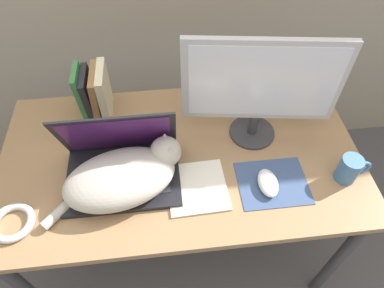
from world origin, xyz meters
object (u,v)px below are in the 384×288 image
at_px(cat, 124,176).
at_px(cable_coil, 12,223).
at_px(laptop, 122,165).
at_px(computer_mouse, 268,183).
at_px(book_row, 95,94).
at_px(external_monitor, 261,87).
at_px(mug, 350,169).
at_px(notepad, 197,187).

distance_m(cat, cable_coil, 0.37).
height_order(laptop, cat, laptop).
height_order(computer_mouse, book_row, book_row).
relative_size(laptop, book_row, 1.78).
bearing_deg(cable_coil, cat, 15.84).
bearing_deg(laptop, computer_mouse, -12.63).
bearing_deg(computer_mouse, cable_coil, -176.58).
xyz_separation_m(laptop, external_monitor, (0.49, 0.13, 0.18)).
xyz_separation_m(external_monitor, mug, (0.28, -0.24, -0.18)).
height_order(computer_mouse, cable_coil, computer_mouse).
xyz_separation_m(book_row, notepad, (0.35, -0.40, -0.10)).
distance_m(book_row, mug, 0.97).
relative_size(cat, computer_mouse, 4.07).
height_order(laptop, notepad, laptop).
xyz_separation_m(cable_coil, notepad, (0.60, 0.07, -0.01)).
bearing_deg(external_monitor, cat, -158.22).
xyz_separation_m(book_row, cable_coil, (-0.25, -0.47, -0.09)).
xyz_separation_m(laptop, notepad, (0.25, -0.09, -0.05)).
bearing_deg(notepad, book_row, 131.05).
bearing_deg(cat, notepad, -7.39).
bearing_deg(computer_mouse, mug, 0.97).
distance_m(notepad, mug, 0.52).
xyz_separation_m(computer_mouse, book_row, (-0.59, 0.42, 0.08)).
xyz_separation_m(book_row, mug, (0.87, -0.42, -0.05)).
relative_size(cat, book_row, 2.11).
xyz_separation_m(cat, computer_mouse, (0.48, -0.05, -0.05)).
xyz_separation_m(computer_mouse, notepad, (-0.24, 0.02, -0.02)).
xyz_separation_m(laptop, cable_coil, (-0.34, -0.16, -0.04)).
bearing_deg(notepad, computer_mouse, -4.86).
xyz_separation_m(notepad, mug, (0.52, -0.02, 0.05)).
bearing_deg(mug, cat, 176.48).
height_order(external_monitor, book_row, external_monitor).
bearing_deg(cable_coil, book_row, 62.56).
relative_size(book_row, mug, 1.91).
bearing_deg(notepad, laptop, 160.34).
height_order(cable_coil, mug, mug).
relative_size(book_row, notepad, 1.03).
bearing_deg(cat, mug, -3.52).
bearing_deg(external_monitor, laptop, -164.87).
bearing_deg(cat, external_monitor, 21.78).
xyz_separation_m(laptop, book_row, (-0.10, 0.31, 0.05)).
xyz_separation_m(external_monitor, cable_coil, (-0.84, -0.29, -0.22)).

